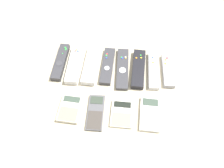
{
  "coord_description": "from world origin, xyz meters",
  "views": [
    {
      "loc": [
        0.04,
        -0.44,
        0.79
      ],
      "look_at": [
        0.0,
        0.03,
        0.01
      ],
      "focal_mm": 35.0,
      "sensor_mm": 36.0,
      "label": 1
    }
  ],
  "objects_px": {
    "remote_4": "(123,69)",
    "calculator_1": "(96,112)",
    "remote_3": "(108,66)",
    "remote_7": "(168,71)",
    "remote_0": "(61,62)",
    "remote_6": "(153,70)",
    "remote_5": "(138,69)",
    "remote_1": "(75,65)",
    "remote_2": "(91,65)",
    "calculator_3": "(150,114)",
    "calculator_2": "(122,114)",
    "calculator_0": "(70,109)"
  },
  "relations": [
    {
      "from": "remote_5",
      "to": "calculator_1",
      "type": "height_order",
      "value": "remote_5"
    },
    {
      "from": "remote_0",
      "to": "calculator_1",
      "type": "relative_size",
      "value": 1.29
    },
    {
      "from": "remote_6",
      "to": "remote_7",
      "type": "bearing_deg",
      "value": 2.76
    },
    {
      "from": "remote_2",
      "to": "remote_0",
      "type": "bearing_deg",
      "value": 178.48
    },
    {
      "from": "calculator_2",
      "to": "remote_3",
      "type": "bearing_deg",
      "value": 109.52
    },
    {
      "from": "calculator_0",
      "to": "calculator_3",
      "type": "relative_size",
      "value": 0.83
    },
    {
      "from": "remote_1",
      "to": "calculator_1",
      "type": "xyz_separation_m",
      "value": [
        0.12,
        -0.22,
        -0.01
      ]
    },
    {
      "from": "remote_1",
      "to": "calculator_3",
      "type": "height_order",
      "value": "remote_1"
    },
    {
      "from": "remote_1",
      "to": "remote_0",
      "type": "bearing_deg",
      "value": 170.21
    },
    {
      "from": "remote_3",
      "to": "remote_4",
      "type": "xyz_separation_m",
      "value": [
        0.07,
        -0.01,
        -0.0
      ]
    },
    {
      "from": "remote_5",
      "to": "calculator_0",
      "type": "xyz_separation_m",
      "value": [
        -0.26,
        -0.21,
        -0.0
      ]
    },
    {
      "from": "calculator_1",
      "to": "remote_6",
      "type": "bearing_deg",
      "value": 42.62
    },
    {
      "from": "remote_3",
      "to": "remote_7",
      "type": "distance_m",
      "value": 0.27
    },
    {
      "from": "remote_2",
      "to": "remote_3",
      "type": "relative_size",
      "value": 1.02
    },
    {
      "from": "remote_4",
      "to": "calculator_1",
      "type": "xyz_separation_m",
      "value": [
        -0.09,
        -0.22,
        -0.0
      ]
    },
    {
      "from": "calculator_1",
      "to": "calculator_2",
      "type": "height_order",
      "value": "same"
    },
    {
      "from": "remote_3",
      "to": "calculator_2",
      "type": "relative_size",
      "value": 1.72
    },
    {
      "from": "remote_2",
      "to": "remote_4",
      "type": "height_order",
      "value": "remote_2"
    },
    {
      "from": "remote_1",
      "to": "calculator_1",
      "type": "height_order",
      "value": "remote_1"
    },
    {
      "from": "calculator_1",
      "to": "remote_1",
      "type": "bearing_deg",
      "value": 117.78
    },
    {
      "from": "remote_3",
      "to": "remote_7",
      "type": "height_order",
      "value": "same"
    },
    {
      "from": "remote_0",
      "to": "remote_3",
      "type": "height_order",
      "value": "remote_0"
    },
    {
      "from": "remote_4",
      "to": "remote_7",
      "type": "height_order",
      "value": "remote_7"
    },
    {
      "from": "remote_3",
      "to": "calculator_0",
      "type": "xyz_separation_m",
      "value": [
        -0.13,
        -0.22,
        -0.0
      ]
    },
    {
      "from": "remote_3",
      "to": "remote_6",
      "type": "xyz_separation_m",
      "value": [
        0.2,
        -0.01,
        0.0
      ]
    },
    {
      "from": "calculator_3",
      "to": "remote_3",
      "type": "bearing_deg",
      "value": 132.38
    },
    {
      "from": "remote_2",
      "to": "remote_4",
      "type": "xyz_separation_m",
      "value": [
        0.14,
        -0.0,
        -0.0
      ]
    },
    {
      "from": "remote_0",
      "to": "remote_5",
      "type": "xyz_separation_m",
      "value": [
        0.35,
        -0.01,
        0.0
      ]
    },
    {
      "from": "remote_1",
      "to": "calculator_2",
      "type": "bearing_deg",
      "value": -43.69
    },
    {
      "from": "remote_3",
      "to": "remote_7",
      "type": "relative_size",
      "value": 1.14
    },
    {
      "from": "remote_5",
      "to": "calculator_3",
      "type": "xyz_separation_m",
      "value": [
        0.05,
        -0.21,
        -0.0
      ]
    },
    {
      "from": "remote_4",
      "to": "remote_1",
      "type": "bearing_deg",
      "value": 178.19
    },
    {
      "from": "remote_3",
      "to": "remote_0",
      "type": "bearing_deg",
      "value": -179.07
    },
    {
      "from": "remote_1",
      "to": "remote_5",
      "type": "xyz_separation_m",
      "value": [
        0.28,
        0.0,
        -0.0
      ]
    },
    {
      "from": "calculator_1",
      "to": "calculator_3",
      "type": "xyz_separation_m",
      "value": [
        0.21,
        0.01,
        0.0
      ]
    },
    {
      "from": "remote_3",
      "to": "calculator_2",
      "type": "distance_m",
      "value": 0.24
    },
    {
      "from": "calculator_1",
      "to": "calculator_2",
      "type": "relative_size",
      "value": 1.34
    },
    {
      "from": "remote_0",
      "to": "calculator_0",
      "type": "xyz_separation_m",
      "value": [
        0.08,
        -0.22,
        -0.0
      ]
    },
    {
      "from": "remote_1",
      "to": "remote_6",
      "type": "relative_size",
      "value": 1.02
    },
    {
      "from": "remote_4",
      "to": "calculator_2",
      "type": "distance_m",
      "value": 0.22
    },
    {
      "from": "remote_3",
      "to": "remote_5",
      "type": "relative_size",
      "value": 0.97
    },
    {
      "from": "remote_1",
      "to": "remote_2",
      "type": "bearing_deg",
      "value": 2.54
    },
    {
      "from": "remote_2",
      "to": "remote_3",
      "type": "distance_m",
      "value": 0.07
    },
    {
      "from": "remote_5",
      "to": "calculator_3",
      "type": "bearing_deg",
      "value": -74.44
    },
    {
      "from": "remote_6",
      "to": "calculator_3",
      "type": "height_order",
      "value": "remote_6"
    },
    {
      "from": "remote_2",
      "to": "calculator_1",
      "type": "relative_size",
      "value": 1.3
    },
    {
      "from": "remote_7",
      "to": "calculator_1",
      "type": "xyz_separation_m",
      "value": [
        -0.29,
        -0.22,
        -0.0
      ]
    },
    {
      "from": "remote_2",
      "to": "calculator_1",
      "type": "height_order",
      "value": "remote_2"
    },
    {
      "from": "remote_5",
      "to": "remote_6",
      "type": "height_order",
      "value": "remote_5"
    },
    {
      "from": "calculator_0",
      "to": "calculator_1",
      "type": "relative_size",
      "value": 0.78
    }
  ]
}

